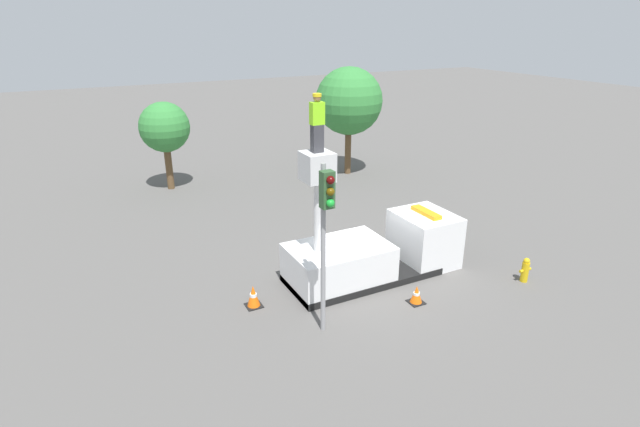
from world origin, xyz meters
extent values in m
plane|color=#565451|center=(0.00, 0.00, 0.00)|extent=(120.00, 120.00, 0.00)
cube|color=black|center=(0.00, 0.00, 0.12)|extent=(5.29, 2.28, 0.24)
cube|color=white|center=(-0.95, 0.00, 0.71)|extent=(3.39, 2.22, 1.42)
cube|color=white|center=(2.64, 0.00, 0.95)|extent=(1.90, 2.22, 1.91)
cube|color=black|center=(3.60, 0.00, 1.34)|extent=(0.03, 1.89, 0.76)
cube|color=orange|center=(2.64, 0.00, 1.98)|extent=(0.36, 1.33, 0.14)
cylinder|color=silver|center=(-1.76, 0.00, 2.67)|extent=(0.22, 0.22, 2.51)
cube|color=silver|center=(-1.76, 0.00, 4.28)|extent=(0.90, 0.90, 0.90)
cube|color=#38383D|center=(-1.76, 0.00, 5.15)|extent=(0.34, 0.26, 0.84)
cube|color=#8CEA1E|center=(-1.76, 0.00, 5.90)|extent=(0.40, 0.26, 0.66)
sphere|color=#9E704C|center=(-1.76, 0.00, 6.34)|extent=(0.23, 0.23, 0.23)
cylinder|color=yellow|center=(-1.76, 0.00, 6.43)|extent=(0.26, 0.26, 0.09)
cylinder|color=gray|center=(-2.67, -2.15, 2.52)|extent=(0.14, 0.14, 5.03)
cube|color=#2D512D|center=(-2.67, -2.36, 4.38)|extent=(0.34, 0.28, 1.00)
sphere|color=#490707|center=(-2.67, -2.54, 4.69)|extent=(0.22, 0.22, 0.22)
sphere|color=#503C07|center=(-2.67, -2.54, 4.38)|extent=(0.22, 0.22, 0.22)
sphere|color=green|center=(-2.67, -2.54, 4.07)|extent=(0.22, 0.22, 0.22)
cylinder|color=gold|center=(4.84, -2.80, 0.36)|extent=(0.25, 0.25, 0.71)
sphere|color=gold|center=(4.84, -2.80, 0.78)|extent=(0.22, 0.22, 0.22)
cylinder|color=gold|center=(4.65, -2.80, 0.43)|extent=(0.12, 0.10, 0.10)
cylinder|color=gold|center=(5.03, -2.80, 0.43)|extent=(0.12, 0.10, 0.10)
cube|color=black|center=(-4.04, -0.03, 0.01)|extent=(0.51, 0.51, 0.03)
cone|color=orange|center=(-4.04, -0.03, 0.36)|extent=(0.42, 0.42, 0.72)
cylinder|color=white|center=(-4.04, -0.03, 0.40)|extent=(0.22, 0.22, 0.10)
cube|color=black|center=(0.65, -2.22, 0.01)|extent=(0.48, 0.48, 0.03)
cone|color=orange|center=(0.65, -2.22, 0.30)|extent=(0.40, 0.40, 0.60)
cylinder|color=white|center=(0.65, -2.22, 0.33)|extent=(0.21, 0.21, 0.08)
cylinder|color=brown|center=(5.93, 11.18, 1.44)|extent=(0.36, 0.36, 2.88)
sphere|color=#337F38|center=(5.93, 11.18, 4.19)|extent=(3.75, 3.75, 3.75)
cylinder|color=brown|center=(-3.88, 13.08, 1.20)|extent=(0.36, 0.36, 2.40)
sphere|color=#337F38|center=(-3.88, 13.08, 3.30)|extent=(2.57, 2.57, 2.57)
camera|label=1|loc=(-8.42, -13.10, 8.50)|focal=28.00mm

